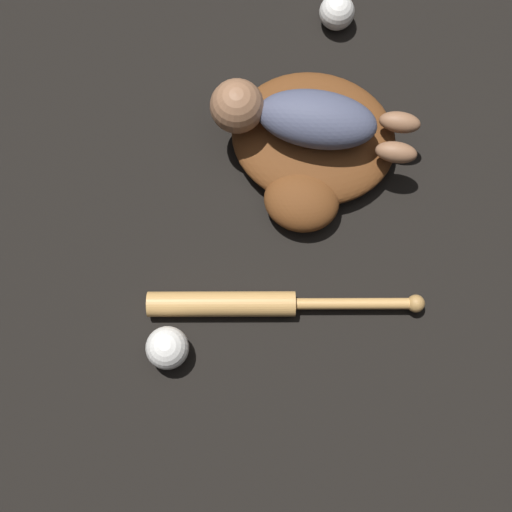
{
  "coord_description": "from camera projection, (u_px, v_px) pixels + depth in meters",
  "views": [
    {
      "loc": [
        0.09,
        0.54,
        1.31
      ],
      "look_at": [
        0.13,
        0.23,
        0.07
      ],
      "focal_mm": 50.0,
      "sensor_mm": 36.0,
      "label": 1
    }
  ],
  "objects": [
    {
      "name": "baby_figure",
      "position": [
        299.0,
        117.0,
        1.29
      ],
      "size": [
        0.39,
        0.12,
        0.1
      ],
      "color": "#4C516B",
      "rests_on": "baseball_glove"
    },
    {
      "name": "baseball_glove",
      "position": [
        312.0,
        148.0,
        1.36
      ],
      "size": [
        0.33,
        0.34,
        0.07
      ],
      "color": "brown",
      "rests_on": "ground"
    },
    {
      "name": "baseball_spare",
      "position": [
        337.0,
        12.0,
        1.44
      ],
      "size": [
        0.07,
        0.07,
        0.07
      ],
      "color": "white",
      "rests_on": "ground"
    },
    {
      "name": "ground_plane",
      "position": [
        337.0,
        160.0,
        1.4
      ],
      "size": [
        6.0,
        6.0,
        0.0
      ],
      "primitive_type": "plane",
      "color": "black"
    },
    {
      "name": "baseball_bat",
      "position": [
        250.0,
        304.0,
        1.3
      ],
      "size": [
        0.51,
        0.1,
        0.05
      ],
      "color": "tan",
      "rests_on": "ground"
    },
    {
      "name": "baseball",
      "position": [
        167.0,
        348.0,
        1.27
      ],
      "size": [
        0.08,
        0.08,
        0.08
      ],
      "color": "white",
      "rests_on": "ground"
    }
  ]
}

